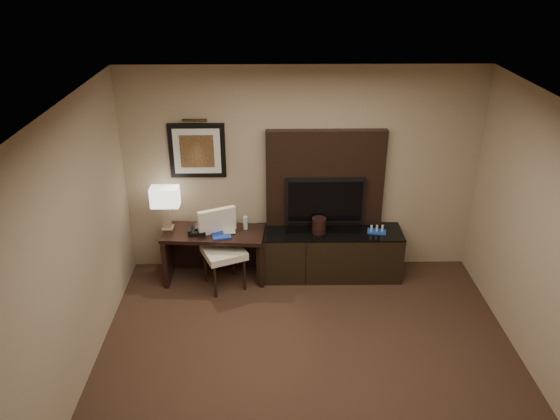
{
  "coord_description": "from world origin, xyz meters",
  "views": [
    {
      "loc": [
        -0.38,
        -3.96,
        3.93
      ],
      "look_at": [
        -0.28,
        1.8,
        1.15
      ],
      "focal_mm": 35.0,
      "sensor_mm": 36.0,
      "label": 1
    }
  ],
  "objects_px": {
    "desk_chair": "(224,251)",
    "minibar_tray": "(377,229)",
    "ice_bucket": "(319,225)",
    "table_lamp": "(166,210)",
    "credenza": "(328,253)",
    "water_bottle": "(245,223)",
    "desk_phone": "(197,230)",
    "desk": "(215,255)",
    "tv": "(325,200)"
  },
  "relations": [
    {
      "from": "desk_phone",
      "to": "ice_bucket",
      "type": "bearing_deg",
      "value": -1.14
    },
    {
      "from": "credenza",
      "to": "water_bottle",
      "type": "height_order",
      "value": "water_bottle"
    },
    {
      "from": "minibar_tray",
      "to": "water_bottle",
      "type": "bearing_deg",
      "value": 178.21
    },
    {
      "from": "desk_chair",
      "to": "desk_phone",
      "type": "relative_size",
      "value": 4.7
    },
    {
      "from": "ice_bucket",
      "to": "credenza",
      "type": "bearing_deg",
      "value": 7.07
    },
    {
      "from": "desk_chair",
      "to": "water_bottle",
      "type": "height_order",
      "value": "desk_chair"
    },
    {
      "from": "table_lamp",
      "to": "water_bottle",
      "type": "relative_size",
      "value": 3.02
    },
    {
      "from": "table_lamp",
      "to": "desk_phone",
      "type": "distance_m",
      "value": 0.47
    },
    {
      "from": "desk",
      "to": "ice_bucket",
      "type": "height_order",
      "value": "ice_bucket"
    },
    {
      "from": "tv",
      "to": "water_bottle",
      "type": "distance_m",
      "value": 1.05
    },
    {
      "from": "desk_chair",
      "to": "table_lamp",
      "type": "relative_size",
      "value": 1.93
    },
    {
      "from": "desk",
      "to": "tv",
      "type": "xyz_separation_m",
      "value": [
        1.42,
        0.19,
        0.68
      ]
    },
    {
      "from": "desk",
      "to": "credenza",
      "type": "relative_size",
      "value": 0.68
    },
    {
      "from": "desk_phone",
      "to": "water_bottle",
      "type": "distance_m",
      "value": 0.61
    },
    {
      "from": "desk",
      "to": "credenza",
      "type": "distance_m",
      "value": 1.48
    },
    {
      "from": "table_lamp",
      "to": "desk_chair",
      "type": "bearing_deg",
      "value": -22.08
    },
    {
      "from": "tv",
      "to": "table_lamp",
      "type": "bearing_deg",
      "value": -177.55
    },
    {
      "from": "water_bottle",
      "to": "minibar_tray",
      "type": "relative_size",
      "value": 0.75
    },
    {
      "from": "table_lamp",
      "to": "minibar_tray",
      "type": "xyz_separation_m",
      "value": [
        2.67,
        -0.08,
        -0.26
      ]
    },
    {
      "from": "ice_bucket",
      "to": "minibar_tray",
      "type": "height_order",
      "value": "ice_bucket"
    },
    {
      "from": "desk",
      "to": "desk_chair",
      "type": "height_order",
      "value": "desk_chair"
    },
    {
      "from": "desk",
      "to": "table_lamp",
      "type": "relative_size",
      "value": 2.43
    },
    {
      "from": "tv",
      "to": "desk_chair",
      "type": "bearing_deg",
      "value": -163.44
    },
    {
      "from": "desk_chair",
      "to": "minibar_tray",
      "type": "xyz_separation_m",
      "value": [
        1.94,
        0.21,
        0.18
      ]
    },
    {
      "from": "desk_chair",
      "to": "water_bottle",
      "type": "xyz_separation_m",
      "value": [
        0.27,
        0.27,
        0.26
      ]
    },
    {
      "from": "desk",
      "to": "water_bottle",
      "type": "distance_m",
      "value": 0.59
    },
    {
      "from": "credenza",
      "to": "tv",
      "type": "relative_size",
      "value": 1.87
    },
    {
      "from": "credenza",
      "to": "desk_phone",
      "type": "distance_m",
      "value": 1.73
    },
    {
      "from": "credenza",
      "to": "desk_chair",
      "type": "bearing_deg",
      "value": -169.38
    },
    {
      "from": "credenza",
      "to": "minibar_tray",
      "type": "height_order",
      "value": "minibar_tray"
    },
    {
      "from": "desk_phone",
      "to": "water_bottle",
      "type": "xyz_separation_m",
      "value": [
        0.6,
        0.11,
        0.03
      ]
    },
    {
      "from": "desk_chair",
      "to": "ice_bucket",
      "type": "bearing_deg",
      "value": -13.27
    },
    {
      "from": "tv",
      "to": "ice_bucket",
      "type": "relative_size",
      "value": 4.97
    },
    {
      "from": "water_bottle",
      "to": "ice_bucket",
      "type": "bearing_deg",
      "value": -2.56
    },
    {
      "from": "table_lamp",
      "to": "desk_phone",
      "type": "xyz_separation_m",
      "value": [
        0.39,
        -0.14,
        -0.21
      ]
    },
    {
      "from": "credenza",
      "to": "minibar_tray",
      "type": "relative_size",
      "value": 8.07
    },
    {
      "from": "tv",
      "to": "water_bottle",
      "type": "xyz_separation_m",
      "value": [
        -1.02,
        -0.12,
        -0.25
      ]
    },
    {
      "from": "desk",
      "to": "ice_bucket",
      "type": "relative_size",
      "value": 6.32
    },
    {
      "from": "table_lamp",
      "to": "minibar_tray",
      "type": "height_order",
      "value": "table_lamp"
    },
    {
      "from": "credenza",
      "to": "desk_chair",
      "type": "relative_size",
      "value": 1.85
    },
    {
      "from": "desk_chair",
      "to": "minibar_tray",
      "type": "distance_m",
      "value": 1.96
    },
    {
      "from": "tv",
      "to": "ice_bucket",
      "type": "distance_m",
      "value": 0.33
    },
    {
      "from": "water_bottle",
      "to": "minibar_tray",
      "type": "height_order",
      "value": "water_bottle"
    },
    {
      "from": "water_bottle",
      "to": "desk_chair",
      "type": "bearing_deg",
      "value": -135.04
    },
    {
      "from": "tv",
      "to": "table_lamp",
      "type": "distance_m",
      "value": 2.01
    },
    {
      "from": "desk_chair",
      "to": "minibar_tray",
      "type": "bearing_deg",
      "value": -17.57
    },
    {
      "from": "credenza",
      "to": "ice_bucket",
      "type": "xyz_separation_m",
      "value": [
        -0.14,
        -0.02,
        0.42
      ]
    },
    {
      "from": "desk",
      "to": "tv",
      "type": "distance_m",
      "value": 1.59
    },
    {
      "from": "table_lamp",
      "to": "tv",
      "type": "bearing_deg",
      "value": 2.45
    },
    {
      "from": "desk_chair",
      "to": "desk_phone",
      "type": "distance_m",
      "value": 0.44
    }
  ]
}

